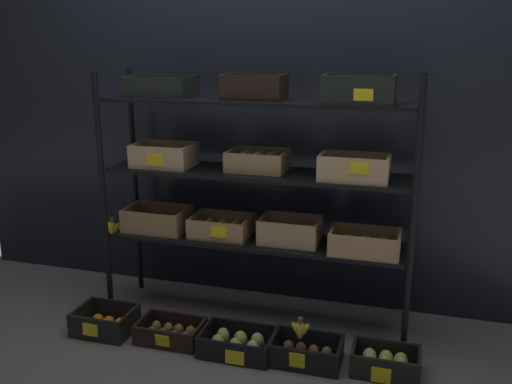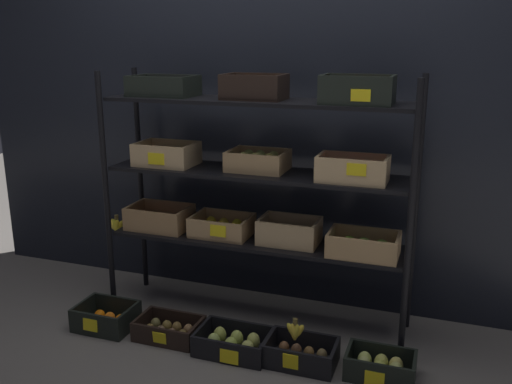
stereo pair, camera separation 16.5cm
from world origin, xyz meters
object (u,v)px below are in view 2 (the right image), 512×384
(display_rack, at_px, (255,174))
(banana_bunch_loose, at_px, (295,331))
(crate_ground_pear, at_px, (234,343))
(crate_ground_right_kiwi, at_px, (301,355))
(crate_ground_tangerine, at_px, (106,319))
(crate_ground_kiwi, at_px, (169,330))
(crate_ground_rightmost_pear, at_px, (380,367))

(display_rack, bearing_deg, banana_bunch_loose, -47.27)
(banana_bunch_loose, bearing_deg, crate_ground_pear, -177.92)
(display_rack, bearing_deg, crate_ground_right_kiwi, -44.55)
(crate_ground_right_kiwi, bearing_deg, crate_ground_tangerine, -179.47)
(crate_ground_pear, distance_m, crate_ground_right_kiwi, 0.35)
(crate_ground_pear, bearing_deg, crate_ground_kiwi, 177.31)
(crate_ground_pear, bearing_deg, display_rack, 92.66)
(crate_ground_kiwi, xyz_separation_m, banana_bunch_loose, (0.70, -0.01, 0.13))
(crate_ground_kiwi, bearing_deg, crate_ground_rightmost_pear, 0.46)
(crate_ground_tangerine, relative_size, crate_ground_pear, 0.84)
(display_rack, bearing_deg, crate_ground_kiwi, -135.28)
(crate_ground_kiwi, bearing_deg, banana_bunch_loose, -0.51)
(display_rack, height_order, crate_ground_tangerine, display_rack)
(crate_ground_tangerine, xyz_separation_m, crate_ground_kiwi, (0.39, 0.02, -0.01))
(crate_ground_kiwi, height_order, crate_ground_pear, crate_ground_pear)
(crate_ground_kiwi, bearing_deg, crate_ground_tangerine, -177.75)
(crate_ground_pear, distance_m, banana_bunch_loose, 0.34)
(crate_ground_tangerine, xyz_separation_m, crate_ground_pear, (0.77, -0.00, 0.00))
(display_rack, relative_size, crate_ground_kiwi, 5.17)
(crate_ground_rightmost_pear, bearing_deg, crate_ground_kiwi, -179.54)
(banana_bunch_loose, bearing_deg, crate_ground_rightmost_pear, 2.10)
(display_rack, relative_size, crate_ground_tangerine, 5.68)
(banana_bunch_loose, bearing_deg, crate_ground_right_kiwi, 2.73)
(crate_ground_pear, xyz_separation_m, crate_ground_right_kiwi, (0.35, 0.01, -0.00))
(crate_ground_right_kiwi, bearing_deg, display_rack, 135.45)
(display_rack, distance_m, banana_bunch_loose, 0.85)
(crate_ground_kiwi, xyz_separation_m, crate_ground_rightmost_pear, (1.12, 0.01, 0.01))
(crate_ground_rightmost_pear, bearing_deg, crate_ground_pear, -177.91)
(display_rack, distance_m, crate_ground_pear, 0.89)
(crate_ground_kiwi, xyz_separation_m, crate_ground_right_kiwi, (0.74, -0.00, 0.00))
(crate_ground_tangerine, distance_m, crate_ground_kiwi, 0.39)
(crate_ground_tangerine, distance_m, crate_ground_rightmost_pear, 1.51)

